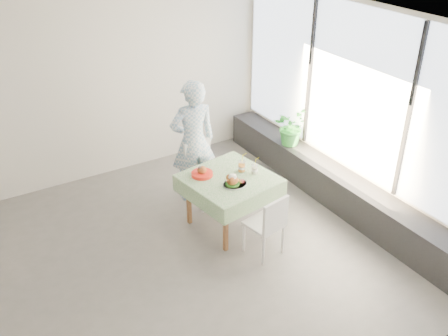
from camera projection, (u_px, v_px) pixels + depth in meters
floor at (156, 267)px, 5.99m from camera, size 6.00×6.00×0.00m
ceiling at (135, 33)px, 4.62m from camera, size 6.00×6.00×0.00m
wall_back at (77, 93)px, 7.17m from camera, size 6.00×0.02×2.80m
wall_front at (292, 316)px, 3.44m from camera, size 6.00×0.02×2.80m
wall_right at (355, 109)px, 6.65m from camera, size 0.02×5.00×2.80m
window_pane at (355, 91)px, 6.52m from camera, size 0.01×4.80×2.18m
window_ledge at (334, 186)px, 7.13m from camera, size 0.40×4.80×0.50m
cafe_table at (229, 196)px, 6.51m from camera, size 1.19×1.19×0.74m
chair_far at (205, 185)px, 7.10m from camera, size 0.47×0.47×0.91m
chair_near at (264, 235)px, 6.11m from camera, size 0.46×0.46×0.84m
diner at (193, 142)px, 6.92m from camera, size 0.71×0.51×1.79m
main_dish at (234, 182)px, 6.18m from camera, size 0.32×0.32×0.16m
juice_cup_orange at (242, 167)px, 6.48m from camera, size 0.10×0.10×0.29m
juice_cup_lemonade at (255, 169)px, 6.44m from camera, size 0.09×0.09×0.25m
second_dish at (202, 173)px, 6.40m from camera, size 0.28×0.28×0.13m
potted_plant at (291, 126)px, 7.61m from camera, size 0.69×0.66×0.58m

